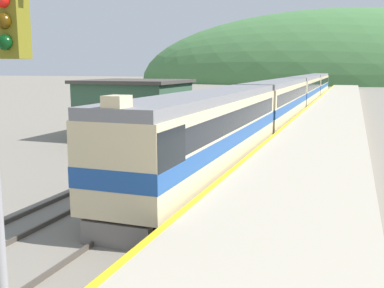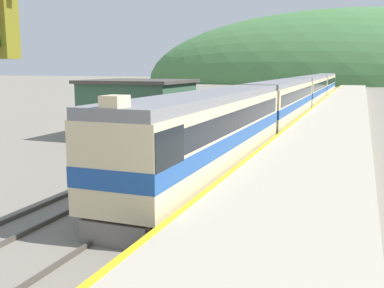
% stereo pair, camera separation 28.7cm
% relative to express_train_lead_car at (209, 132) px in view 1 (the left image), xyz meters
% --- Properties ---
extents(track_main, '(1.52, 180.00, 0.16)m').
position_rel_express_train_lead_car_xyz_m(track_main, '(0.00, 50.56, -2.24)').
color(track_main, '#4C443D').
rests_on(track_main, ground).
extents(track_siding, '(1.51, 180.00, 0.16)m').
position_rel_express_train_lead_car_xyz_m(track_siding, '(-3.94, 50.56, -2.24)').
color(track_siding, '#4C443D').
rests_on(track_siding, ground).
extents(platform, '(5.85, 140.00, 1.05)m').
position_rel_express_train_lead_car_xyz_m(platform, '(4.60, 30.56, -1.81)').
color(platform, '#B2A893').
rests_on(platform, ground).
extents(distant_hills, '(148.18, 66.68, 51.40)m').
position_rel_express_train_lead_car_xyz_m(distant_hills, '(0.00, 148.53, -2.32)').
color(distant_hills, '#477A42').
rests_on(distant_hills, ground).
extents(station_shed, '(7.55, 7.05, 4.50)m').
position_rel_express_train_lead_car_xyz_m(station_shed, '(-9.25, 10.34, -0.06)').
color(station_shed, '#385B42').
rests_on(station_shed, ground).
extents(express_train_lead_car, '(2.99, 19.33, 4.61)m').
position_rel_express_train_lead_car_xyz_m(express_train_lead_car, '(0.00, 0.00, 0.00)').
color(express_train_lead_car, black).
rests_on(express_train_lead_car, ground).
extents(carriage_second, '(2.98, 21.47, 4.25)m').
position_rel_express_train_lead_car_xyz_m(carriage_second, '(0.00, 21.51, -0.01)').
color(carriage_second, black).
rests_on(carriage_second, ground).
extents(carriage_third, '(2.98, 21.47, 4.25)m').
position_rel_express_train_lead_car_xyz_m(carriage_third, '(0.00, 43.86, -0.01)').
color(carriage_third, black).
rests_on(carriage_third, ground).
extents(carriage_fourth, '(2.98, 21.47, 4.25)m').
position_rel_express_train_lead_car_xyz_m(carriage_fourth, '(0.00, 66.21, -0.01)').
color(carriage_fourth, black).
rests_on(carriage_fourth, ground).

